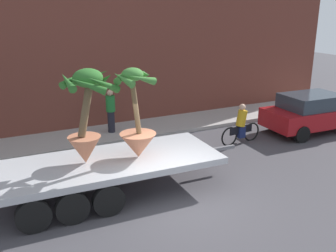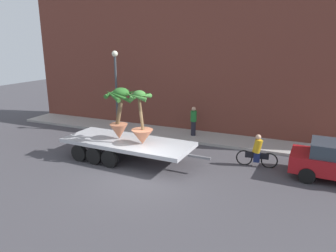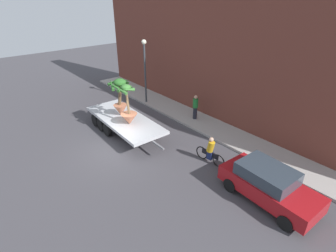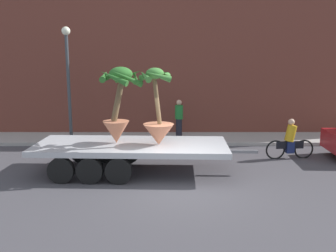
{
  "view_description": "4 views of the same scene",
  "coord_description": "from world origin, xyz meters",
  "px_view_note": "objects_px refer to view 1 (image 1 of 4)",
  "views": [
    {
      "loc": [
        -4.23,
        -7.65,
        4.9
      ],
      "look_at": [
        0.65,
        2.12,
        1.44
      ],
      "focal_mm": 40.35,
      "sensor_mm": 36.0,
      "label": 1
    },
    {
      "loc": [
        5.8,
        -10.6,
        5.49
      ],
      "look_at": [
        0.38,
        1.79,
        1.81
      ],
      "focal_mm": 33.26,
      "sensor_mm": 36.0,
      "label": 2
    },
    {
      "loc": [
        11.59,
        -5.99,
        8.17
      ],
      "look_at": [
        1.58,
        2.41,
        1.36
      ],
      "focal_mm": 28.07,
      "sensor_mm": 36.0,
      "label": 3
    },
    {
      "loc": [
        -0.37,
        -10.05,
        3.78
      ],
      "look_at": [
        -0.42,
        1.4,
        1.57
      ],
      "focal_mm": 38.76,
      "sensor_mm": 36.0,
      "label": 4
    }
  ],
  "objects_px": {
    "potted_palm_middle": "(137,126)",
    "pedestrian_near_gate": "(111,110)",
    "potted_palm_rear": "(86,116)",
    "cyclist": "(241,126)",
    "parked_car": "(313,112)",
    "flatbed_trailer": "(96,169)"
  },
  "relations": [
    {
      "from": "flatbed_trailer",
      "to": "parked_car",
      "type": "bearing_deg",
      "value": 8.73
    },
    {
      "from": "potted_palm_rear",
      "to": "potted_palm_middle",
      "type": "xyz_separation_m",
      "value": [
        1.27,
        -0.24,
        -0.38
      ]
    },
    {
      "from": "potted_palm_rear",
      "to": "parked_car",
      "type": "height_order",
      "value": "potted_palm_rear"
    },
    {
      "from": "flatbed_trailer",
      "to": "potted_palm_rear",
      "type": "height_order",
      "value": "potted_palm_rear"
    },
    {
      "from": "flatbed_trailer",
      "to": "potted_palm_middle",
      "type": "height_order",
      "value": "potted_palm_middle"
    },
    {
      "from": "potted_palm_middle",
      "to": "cyclist",
      "type": "bearing_deg",
      "value": 20.5
    },
    {
      "from": "potted_palm_middle",
      "to": "pedestrian_near_gate",
      "type": "relative_size",
      "value": 1.43
    },
    {
      "from": "potted_palm_middle",
      "to": "parked_car",
      "type": "bearing_deg",
      "value": 11.08
    },
    {
      "from": "parked_car",
      "to": "flatbed_trailer",
      "type": "bearing_deg",
      "value": -171.27
    },
    {
      "from": "potted_palm_rear",
      "to": "pedestrian_near_gate",
      "type": "xyz_separation_m",
      "value": [
        2.1,
        4.56,
        -1.2
      ]
    },
    {
      "from": "flatbed_trailer",
      "to": "potted_palm_rear",
      "type": "xyz_separation_m",
      "value": [
        -0.15,
        0.06,
        1.47
      ]
    },
    {
      "from": "flatbed_trailer",
      "to": "cyclist",
      "type": "bearing_deg",
      "value": 15.33
    },
    {
      "from": "potted_palm_rear",
      "to": "cyclist",
      "type": "height_order",
      "value": "potted_palm_rear"
    },
    {
      "from": "potted_palm_rear",
      "to": "parked_car",
      "type": "distance_m",
      "value": 9.81
    },
    {
      "from": "potted_palm_rear",
      "to": "potted_palm_middle",
      "type": "bearing_deg",
      "value": -10.85
    },
    {
      "from": "flatbed_trailer",
      "to": "cyclist",
      "type": "height_order",
      "value": "cyclist"
    },
    {
      "from": "flatbed_trailer",
      "to": "cyclist",
      "type": "xyz_separation_m",
      "value": [
        6.02,
        1.65,
        -0.1
      ]
    },
    {
      "from": "parked_car",
      "to": "cyclist",
      "type": "bearing_deg",
      "value": 176.72
    },
    {
      "from": "potted_palm_rear",
      "to": "parked_car",
      "type": "bearing_deg",
      "value": 8.22
    },
    {
      "from": "potted_palm_rear",
      "to": "cyclist",
      "type": "distance_m",
      "value": 6.56
    },
    {
      "from": "potted_palm_rear",
      "to": "pedestrian_near_gate",
      "type": "height_order",
      "value": "potted_palm_rear"
    },
    {
      "from": "potted_palm_middle",
      "to": "cyclist",
      "type": "relative_size",
      "value": 1.33
    }
  ]
}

